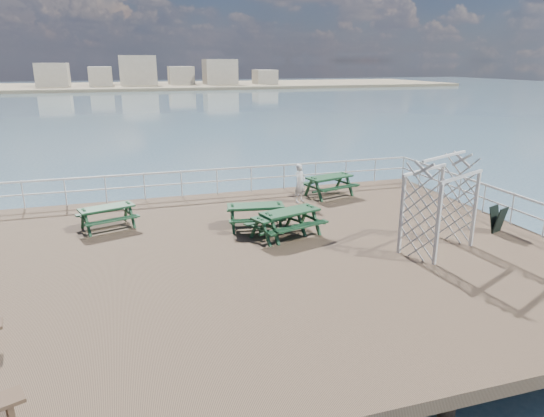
{
  "coord_description": "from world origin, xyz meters",
  "views": [
    {
      "loc": [
        -3.6,
        -12.63,
        5.37
      ],
      "look_at": [
        0.51,
        0.71,
        1.1
      ],
      "focal_mm": 32.0,
      "sensor_mm": 36.0,
      "label": 1
    }
  ],
  "objects_px": {
    "picnic_table_d": "(256,211)",
    "picnic_table_a": "(107,213)",
    "picnic_table_c": "(329,181)",
    "picnic_table_e": "(278,221)",
    "trellis_arbor": "(439,209)",
    "person": "(300,183)",
    "picnic_table_b": "(290,217)"
  },
  "relations": [
    {
      "from": "picnic_table_e",
      "to": "trellis_arbor",
      "type": "height_order",
      "value": "trellis_arbor"
    },
    {
      "from": "person",
      "to": "picnic_table_d",
      "type": "bearing_deg",
      "value": -166.96
    },
    {
      "from": "picnic_table_d",
      "to": "picnic_table_e",
      "type": "relative_size",
      "value": 0.98
    },
    {
      "from": "picnic_table_d",
      "to": "trellis_arbor",
      "type": "height_order",
      "value": "trellis_arbor"
    },
    {
      "from": "picnic_table_b",
      "to": "picnic_table_d",
      "type": "height_order",
      "value": "picnic_table_b"
    },
    {
      "from": "picnic_table_d",
      "to": "picnic_table_a",
      "type": "bearing_deg",
      "value": 172.22
    },
    {
      "from": "picnic_table_b",
      "to": "picnic_table_e",
      "type": "height_order",
      "value": "picnic_table_b"
    },
    {
      "from": "picnic_table_e",
      "to": "picnic_table_b",
      "type": "bearing_deg",
      "value": -13.14
    },
    {
      "from": "picnic_table_b",
      "to": "trellis_arbor",
      "type": "relative_size",
      "value": 0.8
    },
    {
      "from": "picnic_table_c",
      "to": "trellis_arbor",
      "type": "relative_size",
      "value": 0.81
    },
    {
      "from": "picnic_table_a",
      "to": "trellis_arbor",
      "type": "relative_size",
      "value": 0.74
    },
    {
      "from": "picnic_table_a",
      "to": "picnic_table_c",
      "type": "bearing_deg",
      "value": -7.7
    },
    {
      "from": "trellis_arbor",
      "to": "picnic_table_e",
      "type": "bearing_deg",
      "value": 125.46
    },
    {
      "from": "trellis_arbor",
      "to": "person",
      "type": "relative_size",
      "value": 1.86
    },
    {
      "from": "picnic_table_d",
      "to": "person",
      "type": "xyz_separation_m",
      "value": [
        2.48,
        2.46,
        0.18
      ]
    },
    {
      "from": "picnic_table_a",
      "to": "picnic_table_c",
      "type": "relative_size",
      "value": 0.91
    },
    {
      "from": "picnic_table_c",
      "to": "person",
      "type": "distance_m",
      "value": 1.58
    },
    {
      "from": "picnic_table_a",
      "to": "person",
      "type": "height_order",
      "value": "person"
    },
    {
      "from": "picnic_table_a",
      "to": "trellis_arbor",
      "type": "height_order",
      "value": "trellis_arbor"
    },
    {
      "from": "picnic_table_a",
      "to": "picnic_table_b",
      "type": "distance_m",
      "value": 6.09
    },
    {
      "from": "picnic_table_d",
      "to": "trellis_arbor",
      "type": "xyz_separation_m",
      "value": [
        4.6,
        -3.44,
        0.68
      ]
    },
    {
      "from": "picnic_table_c",
      "to": "trellis_arbor",
      "type": "distance_m",
      "value": 6.49
    },
    {
      "from": "picnic_table_a",
      "to": "picnic_table_b",
      "type": "height_order",
      "value": "picnic_table_b"
    },
    {
      "from": "trellis_arbor",
      "to": "person",
      "type": "height_order",
      "value": "trellis_arbor"
    },
    {
      "from": "picnic_table_e",
      "to": "trellis_arbor",
      "type": "relative_size",
      "value": 0.75
    },
    {
      "from": "picnic_table_b",
      "to": "person",
      "type": "relative_size",
      "value": 1.49
    },
    {
      "from": "picnic_table_c",
      "to": "picnic_table_d",
      "type": "distance_m",
      "value": 4.96
    },
    {
      "from": "picnic_table_e",
      "to": "picnic_table_a",
      "type": "bearing_deg",
      "value": 132.71
    },
    {
      "from": "picnic_table_a",
      "to": "picnic_table_e",
      "type": "bearing_deg",
      "value": -43.54
    },
    {
      "from": "trellis_arbor",
      "to": "picnic_table_a",
      "type": "bearing_deg",
      "value": 127.76
    },
    {
      "from": "picnic_table_c",
      "to": "picnic_table_d",
      "type": "height_order",
      "value": "picnic_table_c"
    },
    {
      "from": "picnic_table_b",
      "to": "person",
      "type": "xyz_separation_m",
      "value": [
        1.62,
        3.47,
        0.16
      ]
    }
  ]
}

